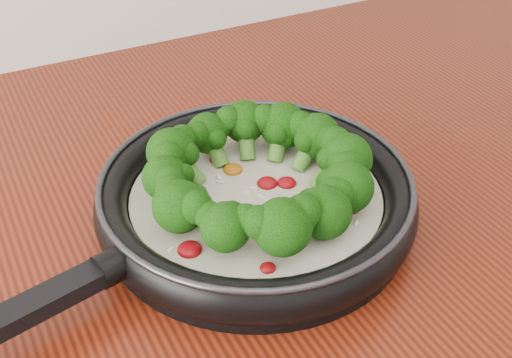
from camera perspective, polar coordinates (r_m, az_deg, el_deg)
skillet at (r=0.63m, az=-0.01°, el=-1.21°), size 0.51×0.37×0.09m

